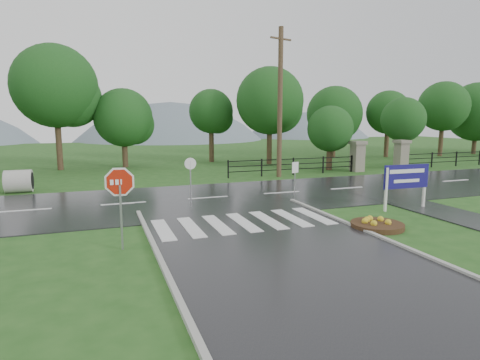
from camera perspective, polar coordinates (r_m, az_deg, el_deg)
name	(u,v)px	position (r m, az deg, el deg)	size (l,w,h in m)	color
ground	(310,271)	(10.80, 9.92, -12.66)	(120.00, 120.00, 0.00)	#23501A
main_road	(208,199)	(19.76, -4.56, -2.65)	(90.00, 8.00, 0.04)	black
walkway	(440,212)	(18.98, 26.54, -4.05)	(2.20, 11.00, 0.04)	#2B2B2D
crosswalk	(243,222)	(15.10, 0.47, -6.01)	(6.50, 2.80, 0.02)	silver
pillar_west	(357,155)	(30.71, 16.36, 3.36)	(1.00, 1.00, 2.24)	gray
pillar_east	(401,154)	(33.22, 21.96, 3.47)	(1.00, 1.00, 2.24)	gray
fence_west	(293,164)	(28.00, 7.59, 2.21)	(9.58, 0.08, 1.20)	black
hills	(149,223)	(76.70, -12.79, -6.05)	(102.00, 48.00, 48.00)	slate
treeline	(175,166)	(33.48, -9.22, 2.01)	(83.20, 5.20, 10.00)	#144216
stop_sign	(120,189)	(12.34, -16.71, -1.24)	(1.18, 0.14, 2.66)	#939399
estate_billboard	(406,179)	(18.56, 22.57, 0.17)	(2.24, 0.14, 1.96)	silver
flower_bed	(377,224)	(15.33, 18.92, -5.96)	(1.87, 1.87, 0.37)	#332111
reg_sign_small	(295,173)	(19.00, 7.84, 0.98)	(0.40, 0.16, 1.88)	#939399
reg_sign_round	(190,176)	(17.69, -7.06, 0.56)	(0.51, 0.08, 2.21)	#939399
utility_pole_east	(280,102)	(26.79, 5.71, 10.92)	(1.68, 0.59, 9.66)	#473523
entrance_tree_left	(330,129)	(31.03, 12.72, 7.09)	(3.42, 3.42, 4.82)	#3D2B1C
entrance_tree_right	(403,120)	(35.10, 22.19, 7.96)	(3.52, 3.52, 5.56)	#3D2B1C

